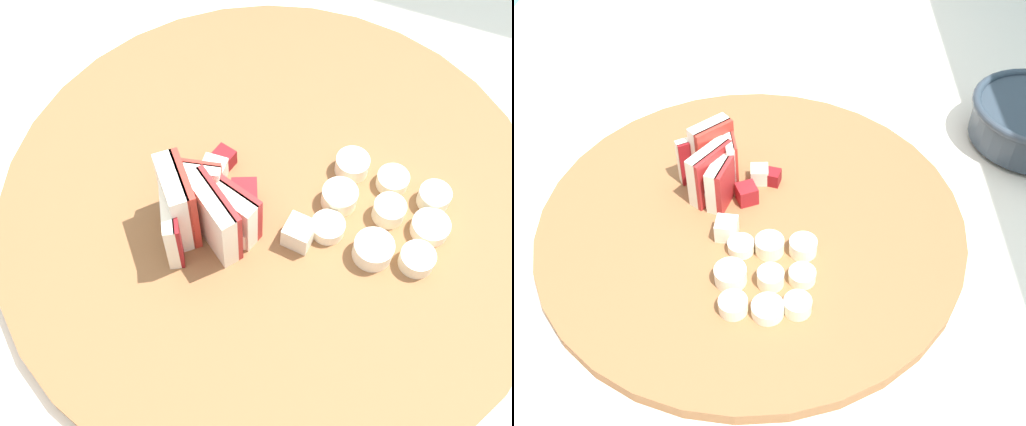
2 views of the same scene
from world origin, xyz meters
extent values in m
cube|color=silver|center=(0.00, 0.00, 0.44)|extent=(1.15, 0.88, 0.88)
cylinder|color=brown|center=(-0.04, -0.01, 0.89)|extent=(0.42, 0.42, 0.01)
cube|color=maroon|center=(-0.10, -0.06, 0.92)|extent=(0.03, 0.04, 0.05)
cube|color=#EFE5CC|center=(-0.10, -0.06, 0.92)|extent=(0.03, 0.05, 0.05)
cube|color=#B22D23|center=(-0.10, -0.04, 0.93)|extent=(0.03, 0.04, 0.07)
cube|color=white|center=(-0.10, -0.05, 0.93)|extent=(0.04, 0.04, 0.07)
cube|color=#A32323|center=(-0.07, -0.04, 0.92)|extent=(0.04, 0.03, 0.06)
cube|color=#EFE5CC|center=(-0.08, -0.05, 0.92)|extent=(0.05, 0.04, 0.06)
cube|color=#A32323|center=(-0.07, -0.03, 0.92)|extent=(0.05, 0.02, 0.05)
cube|color=beige|center=(-0.07, -0.04, 0.92)|extent=(0.05, 0.03, 0.05)
cube|color=#B22D23|center=(-0.10, -0.03, 0.92)|extent=(0.04, 0.01, 0.06)
cube|color=white|center=(-0.10, -0.03, 0.92)|extent=(0.04, 0.02, 0.06)
cube|color=beige|center=(-0.02, -0.03, 0.90)|extent=(0.02, 0.02, 0.02)
cube|color=maroon|center=(-0.09, 0.01, 0.90)|extent=(0.02, 0.02, 0.02)
cube|color=maroon|center=(-0.07, -0.01, 0.90)|extent=(0.03, 0.03, 0.02)
cube|color=beige|center=(-0.10, 0.00, 0.90)|extent=(0.02, 0.02, 0.02)
cube|color=#EFE5CC|center=(-0.06, -0.05, 0.90)|extent=(0.03, 0.03, 0.02)
cylinder|color=white|center=(0.00, -0.01, 0.90)|extent=(0.02, 0.02, 0.01)
cylinder|color=white|center=(0.04, -0.02, 0.90)|extent=(0.03, 0.03, 0.02)
cylinder|color=#F4EAC6|center=(0.07, -0.01, 0.90)|extent=(0.03, 0.03, 0.01)
cylinder|color=#F4EAC6|center=(0.00, 0.01, 0.90)|extent=(0.03, 0.03, 0.02)
cylinder|color=#F4EAC6|center=(0.04, 0.02, 0.90)|extent=(0.02, 0.02, 0.02)
cylinder|color=white|center=(0.07, 0.02, 0.90)|extent=(0.03, 0.03, 0.01)
cylinder|color=white|center=(0.00, 0.05, 0.90)|extent=(0.03, 0.03, 0.01)
cylinder|color=#F4EAC6|center=(0.03, 0.04, 0.90)|extent=(0.02, 0.02, 0.01)
cylinder|color=#F4EAC6|center=(0.07, 0.04, 0.90)|extent=(0.02, 0.02, 0.01)
camera|label=1|loc=(0.04, -0.26, 1.35)|focal=49.15mm
camera|label=2|loc=(0.37, 0.03, 1.32)|focal=42.27mm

